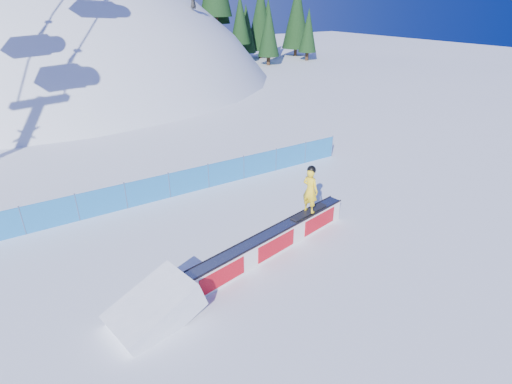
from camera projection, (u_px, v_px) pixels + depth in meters
ground at (191, 250)px, 14.70m from camera, size 160.00×160.00×0.00m
snow_hill at (72, 213)px, 54.36m from camera, size 64.00×64.00×64.00m
treeline at (237, 0)px, 55.09m from camera, size 25.30×12.39×20.40m
safety_fence at (148, 191)px, 17.84m from camera, size 22.05×0.05×1.30m
rail_box at (271, 243)px, 14.31m from camera, size 7.61×2.04×0.92m
snow_ramp at (156, 319)px, 11.52m from camera, size 2.85×2.09×1.61m
snowboarder at (310, 190)px, 14.99m from camera, size 1.87×0.74×1.93m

